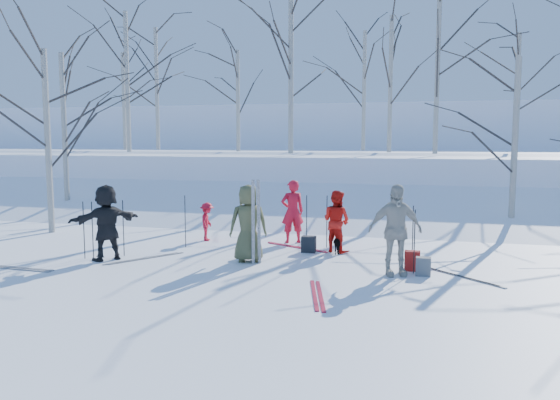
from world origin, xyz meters
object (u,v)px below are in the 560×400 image
(skier_redor_behind, at_px, (336,221))
(skier_red_seated, at_px, (207,222))
(dog, at_px, (339,243))
(skier_red_north, at_px, (292,211))
(skier_grey_west, at_px, (106,222))
(backpack_grey, at_px, (423,266))
(backpack_dark, at_px, (309,244))
(backpack_red, at_px, (412,261))
(skier_olive_center, at_px, (248,223))
(skier_cream_east, at_px, (395,230))

(skier_redor_behind, xyz_separation_m, skier_red_seated, (-3.65, 0.61, -0.24))
(skier_red_seated, height_order, dog, skier_red_seated)
(skier_red_north, distance_m, dog, 1.85)
(skier_grey_west, bearing_deg, skier_red_seated, -165.83)
(backpack_grey, bearing_deg, dog, 138.72)
(backpack_dark, bearing_deg, skier_grey_west, -155.25)
(skier_red_seated, xyz_separation_m, backpack_red, (5.51, -2.12, -0.31))
(skier_redor_behind, distance_m, dog, 0.54)
(dog, bearing_deg, skier_olive_center, 21.80)
(dog, relative_size, backpack_grey, 1.55)
(skier_olive_center, height_order, dog, skier_olive_center)
(skier_red_seated, xyz_separation_m, backpack_dark, (3.01, -0.83, -0.32))
(backpack_grey, relative_size, backpack_dark, 0.95)
(skier_red_north, height_order, skier_grey_west, skier_grey_west)
(skier_grey_west, relative_size, backpack_red, 4.17)
(skier_red_north, relative_size, skier_grey_west, 0.97)
(skier_redor_behind, relative_size, skier_cream_east, 0.81)
(dog, bearing_deg, skier_redor_behind, -72.60)
(skier_grey_west, relative_size, backpack_dark, 4.38)
(skier_grey_west, bearing_deg, backpack_red, 135.17)
(dog, bearing_deg, backpack_dark, -9.04)
(skier_red_seated, relative_size, dog, 1.78)
(skier_olive_center, relative_size, skier_red_north, 1.04)
(skier_red_seated, bearing_deg, dog, -112.53)
(backpack_grey, distance_m, backpack_dark, 3.20)
(skier_redor_behind, height_order, backpack_red, skier_redor_behind)
(skier_grey_west, bearing_deg, backpack_grey, 131.90)
(skier_grey_west, bearing_deg, skier_cream_east, 131.15)
(backpack_grey, bearing_deg, skier_cream_east, -169.02)
(skier_red_seated, bearing_deg, skier_olive_center, -150.13)
(skier_olive_center, distance_m, skier_grey_west, 3.27)
(skier_cream_east, xyz_separation_m, backpack_red, (0.35, 0.49, -0.73))
(skier_red_seated, xyz_separation_m, skier_cream_east, (5.16, -2.61, 0.41))
(skier_red_north, bearing_deg, backpack_dark, 95.76)
(skier_grey_west, xyz_separation_m, dog, (5.07, 2.08, -0.63))
(dog, height_order, backpack_dark, dog)
(dog, height_order, backpack_grey, dog)
(backpack_red, bearing_deg, dog, 142.26)
(skier_redor_behind, height_order, dog, skier_redor_behind)
(skier_red_north, xyz_separation_m, skier_redor_behind, (1.32, -0.89, -0.08))
(skier_redor_behind, bearing_deg, skier_red_north, -6.65)
(backpack_dark, bearing_deg, skier_redor_behind, 19.30)
(skier_olive_center, xyz_separation_m, dog, (1.87, 1.41, -0.63))
(skier_redor_behind, relative_size, dog, 2.59)
(skier_olive_center, relative_size, skier_red_seated, 1.68)
(skier_grey_west, height_order, backpack_red, skier_grey_west)
(skier_cream_east, height_order, dog, skier_cream_east)
(skier_olive_center, distance_m, skier_red_north, 2.49)
(skier_grey_west, bearing_deg, skier_olive_center, 141.03)
(skier_redor_behind, distance_m, backpack_grey, 2.87)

